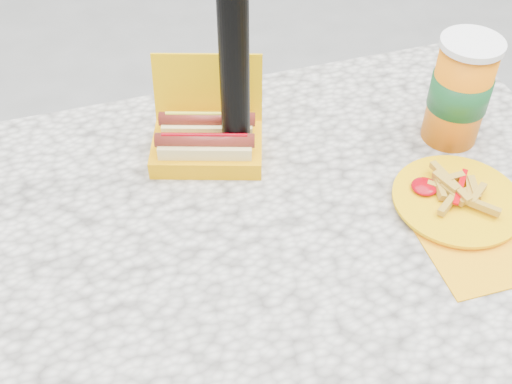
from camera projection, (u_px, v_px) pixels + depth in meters
name	position (u px, v px, depth m)	size (l,w,h in m)	color
picnic_table	(263.00, 260.00, 1.15)	(1.20, 0.80, 0.75)	beige
hotdog_box	(207.00, 139.00, 1.16)	(0.24, 0.21, 0.16)	#EFAE00
fries_plate	(458.00, 203.00, 1.08)	(0.22, 0.30, 0.04)	#F39F0D
soda_cup	(460.00, 91.00, 1.15)	(0.11, 0.11, 0.21)	orange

